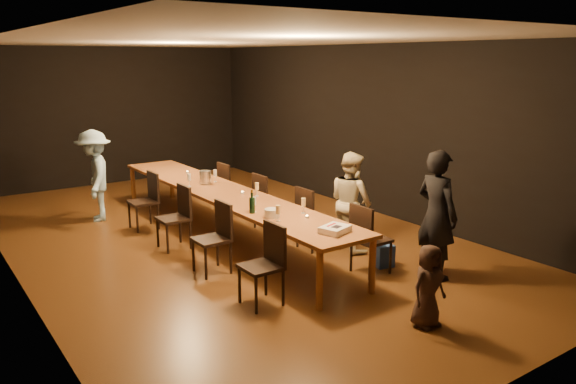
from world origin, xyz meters
TOP-DOWN VIEW (x-y plane):
  - ground at (0.00, 0.00)m, footprint 10.00×10.00m
  - room_shell at (0.00, 0.00)m, footprint 6.04×10.04m
  - table at (0.00, 0.00)m, footprint 0.90×6.00m
  - chair_right_0 at (0.85, -2.40)m, footprint 0.42×0.42m
  - chair_right_1 at (0.85, -1.20)m, footprint 0.42×0.42m
  - chair_right_2 at (0.85, 0.00)m, footprint 0.42×0.42m
  - chair_right_3 at (0.85, 1.20)m, footprint 0.42×0.42m
  - chair_left_0 at (-0.85, -2.40)m, footprint 0.42×0.42m
  - chair_left_1 at (-0.85, -1.20)m, footprint 0.42×0.42m
  - chair_left_2 at (-0.85, 0.00)m, footprint 0.42×0.42m
  - chair_left_3 at (-0.85, 1.20)m, footprint 0.42×0.42m
  - woman_birthday at (1.41, -2.98)m, footprint 0.41×0.61m
  - woman_tan at (1.25, -1.53)m, footprint 0.59×0.74m
  - man_blue at (-1.32, 2.14)m, footprint 0.85×1.14m
  - child at (0.29, -3.85)m, footprint 0.44×0.29m
  - gift_bag_red at (1.55, -2.86)m, footprint 0.21×0.12m
  - gift_bag_blue at (1.15, -2.36)m, footprint 0.27×0.21m
  - birthday_cake at (0.05, -2.61)m, footprint 0.40×0.36m
  - plate_stack at (-0.20, -1.65)m, footprint 0.24×0.24m
  - champagne_bottle at (-0.30, -1.33)m, footprint 0.08×0.08m
  - ice_bucket at (0.02, 0.65)m, footprint 0.23×0.23m
  - wineglass_0 at (-0.23, -1.84)m, footprint 0.06×0.06m
  - wineglass_1 at (0.25, -1.73)m, footprint 0.06×0.06m
  - wineglass_2 at (-0.25, -1.29)m, footprint 0.06×0.06m
  - wineglass_3 at (0.25, -0.56)m, footprint 0.06×0.06m
  - wineglass_4 at (-0.29, 0.61)m, footprint 0.06×0.06m
  - wineglass_5 at (0.22, 0.68)m, footprint 0.06×0.06m
  - tealight_near at (0.15, -1.93)m, footprint 0.05×0.05m
  - tealight_mid at (0.15, -0.31)m, footprint 0.05×0.05m
  - tealight_far at (0.15, 1.61)m, footprint 0.05×0.05m

SIDE VIEW (x-z plane):
  - ground at x=0.00m, z-range 0.00..0.00m
  - gift_bag_red at x=1.55m, z-range 0.00..0.24m
  - gift_bag_blue at x=1.15m, z-range 0.00..0.30m
  - child at x=0.29m, z-range 0.00..0.89m
  - chair_right_0 at x=0.85m, z-range 0.00..0.93m
  - chair_right_1 at x=0.85m, z-range 0.00..0.93m
  - chair_right_2 at x=0.85m, z-range 0.00..0.93m
  - chair_right_3 at x=0.85m, z-range 0.00..0.93m
  - chair_left_0 at x=-0.85m, z-range 0.00..0.93m
  - chair_left_1 at x=-0.85m, z-range 0.00..0.93m
  - chair_left_2 at x=-0.85m, z-range 0.00..0.93m
  - chair_left_3 at x=-0.85m, z-range 0.00..0.93m
  - table at x=0.00m, z-range 0.33..1.08m
  - woman_tan at x=1.25m, z-range 0.00..1.45m
  - tealight_near at x=0.15m, z-range 0.75..0.78m
  - tealight_mid at x=0.15m, z-range 0.75..0.78m
  - tealight_far at x=0.15m, z-range 0.75..0.78m
  - man_blue at x=-1.32m, z-range 0.00..1.58m
  - birthday_cake at x=0.05m, z-range 0.75..0.83m
  - plate_stack at x=-0.20m, z-range 0.75..0.86m
  - woman_birthday at x=1.41m, z-range 0.00..1.66m
  - wineglass_0 at x=-0.23m, z-range 0.75..0.96m
  - wineglass_1 at x=0.25m, z-range 0.75..0.96m
  - wineglass_2 at x=-0.25m, z-range 0.75..0.96m
  - wineglass_3 at x=0.25m, z-range 0.75..0.96m
  - wineglass_4 at x=-0.29m, z-range 0.75..0.96m
  - wineglass_5 at x=0.22m, z-range 0.75..0.96m
  - ice_bucket at x=0.02m, z-range 0.75..0.96m
  - champagne_bottle at x=-0.30m, z-range 0.75..1.07m
  - room_shell at x=0.00m, z-range 0.57..3.59m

